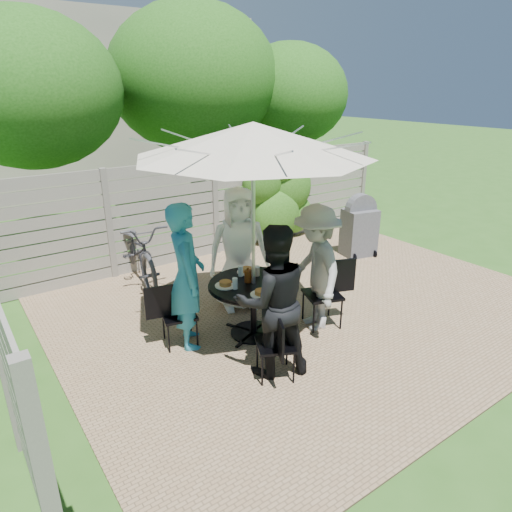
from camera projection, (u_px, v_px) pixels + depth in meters
backyard_envelope at (91, 100)px, 13.53m from camera, size 60.00×60.00×5.00m
patio_table at (254, 299)px, 5.81m from camera, size 1.44×1.44×0.74m
umbrella at (253, 140)px, 5.11m from camera, size 3.57×3.57×2.69m
chair_back at (237, 286)px, 6.77m from camera, size 0.52×0.67×0.88m
person_back at (239, 249)px, 6.43m from camera, size 1.02×0.84×1.79m
chair_left at (179, 327)px, 5.67m from camera, size 0.64×0.49×0.84m
person_left at (187, 277)px, 5.47m from camera, size 0.64×0.78×1.83m
chair_front at (275, 358)px, 5.03m from camera, size 0.54×0.63×0.83m
person_front at (273, 302)px, 4.93m from camera, size 1.03×0.92×1.75m
chair_right at (323, 306)px, 6.12m from camera, size 0.72×0.58×0.93m
person_right at (316, 269)px, 5.89m from camera, size 0.97×1.25×1.69m
plate_back at (247, 271)px, 6.05m from camera, size 0.26×0.26×0.06m
plate_left at (225, 284)px, 5.64m from camera, size 0.26×0.26×0.06m
plate_front at (261, 293)px, 5.40m from camera, size 0.26×0.26×0.06m
plate_right at (281, 278)px, 5.81m from camera, size 0.26×0.26×0.06m
glass_back at (241, 271)px, 5.92m from camera, size 0.07×0.07×0.14m
glass_left at (235, 283)px, 5.55m from camera, size 0.07×0.07×0.14m
glass_front at (267, 285)px, 5.50m from camera, size 0.07×0.07×0.14m
glass_right at (271, 273)px, 5.86m from camera, size 0.07×0.07×0.14m
syrup_jug at (248, 276)px, 5.73m from camera, size 0.09×0.09×0.16m
coffee_cup at (257, 271)px, 5.93m from camera, size 0.08×0.08×0.12m
bicycle at (138, 251)px, 7.43m from camera, size 0.95×2.10×1.07m
bbq_grill at (359, 228)px, 8.55m from camera, size 0.67×0.57×1.20m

